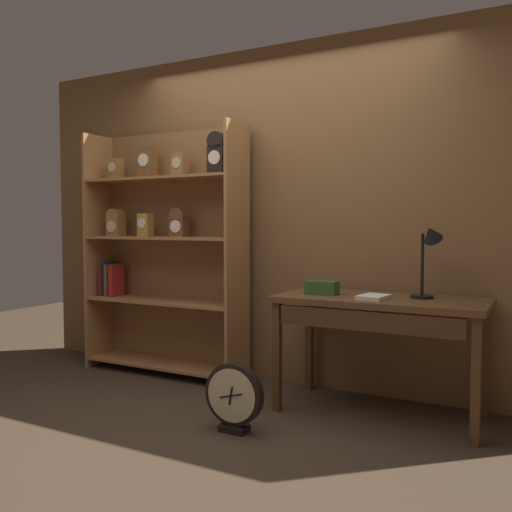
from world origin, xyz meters
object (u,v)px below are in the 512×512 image
at_px(workbench, 380,311).
at_px(round_clock_large, 234,397).
at_px(toolbox_small, 322,288).
at_px(bookshelf, 164,249).
at_px(open_repair_manual, 374,297).
at_px(desk_lamp, 428,250).

xyz_separation_m(workbench, round_clock_large, (-0.67, -0.70, -0.46)).
bearing_deg(toolbox_small, bookshelf, 172.10).
distance_m(workbench, round_clock_large, 1.07).
xyz_separation_m(toolbox_small, open_repair_manual, (0.37, -0.06, -0.03)).
distance_m(bookshelf, round_clock_large, 1.69).
relative_size(workbench, toolbox_small, 6.28).
bearing_deg(desk_lamp, bookshelf, 176.94).
height_order(workbench, desk_lamp, desk_lamp).
height_order(bookshelf, desk_lamp, bookshelf).
xyz_separation_m(bookshelf, workbench, (1.86, -0.18, -0.35)).
xyz_separation_m(bookshelf, toolbox_small, (1.48, -0.20, -0.22)).
distance_m(bookshelf, open_repair_manual, 1.88).
height_order(toolbox_small, round_clock_large, toolbox_small).
distance_m(toolbox_small, open_repair_manual, 0.38).
distance_m(bookshelf, toolbox_small, 1.51).
height_order(bookshelf, workbench, bookshelf).
bearing_deg(round_clock_large, desk_lamp, 38.68).
bearing_deg(workbench, desk_lamp, 12.65).
relative_size(workbench, desk_lamp, 2.72).
bearing_deg(bookshelf, desk_lamp, -3.06).
height_order(bookshelf, open_repair_manual, bookshelf).
distance_m(desk_lamp, open_repair_manual, 0.44).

